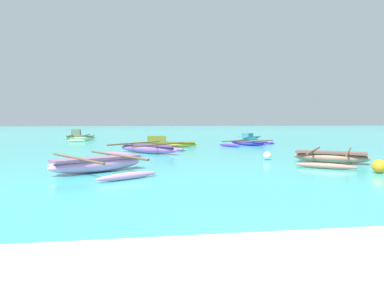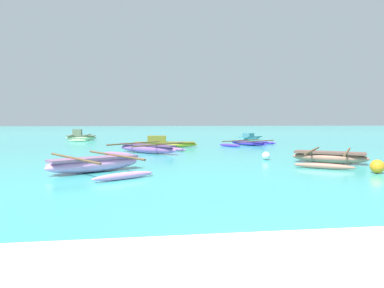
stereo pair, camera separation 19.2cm
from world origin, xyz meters
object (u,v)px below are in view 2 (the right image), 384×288
at_px(moored_boat_2, 249,143).
at_px(moored_boat_6, 164,143).
at_px(moored_boat_0, 81,137).
at_px(moored_boat_5, 95,164).
at_px(moored_boat_4, 250,137).
at_px(moored_boat_1, 147,149).
at_px(mooring_buoy_2, 377,166).
at_px(moored_boat_3, 329,157).
at_px(mooring_buoy_1, 266,156).

distance_m(moored_boat_2, moored_boat_6, 5.91).
relative_size(moored_boat_0, moored_boat_5, 0.80).
bearing_deg(moored_boat_0, moored_boat_4, -0.98).
bearing_deg(moored_boat_5, moored_boat_4, 26.23).
bearing_deg(moored_boat_5, moored_boat_6, 41.85).
distance_m(moored_boat_1, mooring_buoy_2, 10.54).
bearing_deg(moored_boat_0, moored_boat_1, -65.81).
distance_m(moored_boat_2, mooring_buoy_2, 12.67).
relative_size(moored_boat_2, moored_boat_5, 1.01).
distance_m(moored_boat_4, moored_boat_6, 11.55).
xyz_separation_m(moored_boat_1, moored_boat_4, (9.21, 12.02, -0.03)).
height_order(moored_boat_3, moored_boat_5, moored_boat_5).
xyz_separation_m(moored_boat_2, moored_boat_3, (0.11, -10.08, 0.08)).
xyz_separation_m(moored_boat_0, moored_boat_3, (12.48, -17.49, -0.08)).
distance_m(moored_boat_1, moored_boat_6, 3.99).
bearing_deg(moored_boat_0, moored_boat_6, -52.12).
xyz_separation_m(moored_boat_1, mooring_buoy_1, (4.98, -3.70, -0.07)).
bearing_deg(moored_boat_3, moored_boat_1, 178.64).
bearing_deg(moored_boat_2, mooring_buoy_1, -47.44).
relative_size(mooring_buoy_1, mooring_buoy_2, 0.79).
relative_size(moored_boat_3, mooring_buoy_2, 9.75).
bearing_deg(mooring_buoy_2, moored_boat_2, 91.08).
bearing_deg(mooring_buoy_1, moored_boat_4, 74.91).
relative_size(moored_boat_6, mooring_buoy_1, 11.97).
bearing_deg(moored_boat_1, moored_boat_2, 79.73).
distance_m(moored_boat_0, moored_boat_4, 14.71).
bearing_deg(moored_boat_3, moored_boat_4, 117.87).
relative_size(moored_boat_6, mooring_buoy_2, 9.50).
relative_size(moored_boat_0, moored_boat_6, 0.85).
distance_m(moored_boat_4, mooring_buoy_1, 16.28).
relative_size(moored_boat_4, moored_boat_5, 0.65).
distance_m(moored_boat_3, moored_boat_4, 17.35).
relative_size(moored_boat_3, mooring_buoy_1, 12.29).
height_order(moored_boat_1, moored_boat_4, moored_boat_4).
bearing_deg(moored_boat_5, moored_boat_2, 19.57).
bearing_deg(moored_boat_1, moored_boat_6, 118.92).
xyz_separation_m(moored_boat_0, moored_boat_5, (3.81, -18.60, -0.07)).
xyz_separation_m(moored_boat_1, moored_boat_3, (6.99, -5.19, -0.00)).
bearing_deg(moored_boat_6, moored_boat_0, 131.72).
bearing_deg(moored_boat_0, mooring_buoy_2, -57.76).
height_order(moored_boat_5, mooring_buoy_2, moored_boat_5).
relative_size(moored_boat_4, mooring_buoy_2, 6.47).
height_order(moored_boat_2, mooring_buoy_2, mooring_buoy_2).
bearing_deg(mooring_buoy_1, moored_boat_6, 117.47).
xyz_separation_m(moored_boat_0, mooring_buoy_2, (12.60, -20.09, -0.11)).
height_order(moored_boat_5, mooring_buoy_1, moored_boat_5).
height_order(moored_boat_0, mooring_buoy_2, moored_boat_0).
height_order(moored_boat_2, moored_boat_5, moored_boat_5).
xyz_separation_m(moored_boat_0, moored_boat_2, (12.36, -7.42, -0.16)).
relative_size(moored_boat_1, moored_boat_5, 1.00).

